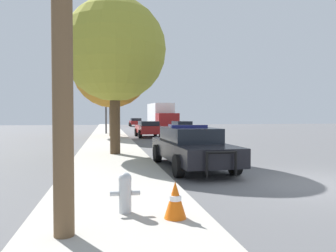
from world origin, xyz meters
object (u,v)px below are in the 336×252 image
(car_background_midblock, at_px, (148,128))
(car_background_distant, at_px, (136,122))
(fire_hydrant, at_px, (125,191))
(traffic_light, at_px, (120,94))
(tree_sidewalk_mid, at_px, (112,69))
(car_background_oncoming, at_px, (182,127))
(box_truck, at_px, (162,116))
(tree_sidewalk_near, at_px, (115,50))
(traffic_cone, at_px, (175,200))
(police_car, at_px, (191,146))

(car_background_midblock, bearing_deg, car_background_distant, 85.49)
(fire_hydrant, distance_m, traffic_light, 25.07)
(traffic_light, bearing_deg, car_background_midblock, -59.67)
(tree_sidewalk_mid, bearing_deg, car_background_midblock, 2.17)
(car_background_oncoming, bearing_deg, box_truck, -90.68)
(car_background_oncoming, bearing_deg, tree_sidewalk_near, 63.35)
(fire_hydrant, height_order, traffic_light, traffic_light)
(fire_hydrant, height_order, tree_sidewalk_mid, tree_sidewalk_mid)
(traffic_light, xyz_separation_m, tree_sidewalk_near, (-0.91, -16.07, 0.89))
(traffic_cone, bearing_deg, car_background_oncoming, 76.56)
(traffic_light, xyz_separation_m, traffic_cone, (-0.18, -25.31, -3.31))
(police_car, height_order, fire_hydrant, police_car)
(car_background_midblock, bearing_deg, box_truck, 74.28)
(car_background_oncoming, distance_m, box_truck, 9.06)
(tree_sidewalk_near, bearing_deg, traffic_cone, -85.51)
(fire_hydrant, bearing_deg, box_truck, 79.42)
(fire_hydrant, bearing_deg, police_car, 64.14)
(box_truck, bearing_deg, fire_hydrant, 76.53)
(car_background_midblock, xyz_separation_m, tree_sidewalk_near, (-3.03, -12.44, 3.91))
(car_background_oncoming, height_order, tree_sidewalk_mid, tree_sidewalk_mid)
(fire_hydrant, relative_size, traffic_light, 0.14)
(box_truck, bearing_deg, car_background_distant, -82.95)
(car_background_distant, distance_m, box_truck, 12.57)
(car_background_oncoming, bearing_deg, police_car, 73.20)
(fire_hydrant, xyz_separation_m, car_background_midblock, (3.09, 21.22, 0.22))
(tree_sidewalk_mid, bearing_deg, car_background_oncoming, 35.20)
(tree_sidewalk_mid, bearing_deg, traffic_light, 77.30)
(police_car, bearing_deg, traffic_cone, 70.53)
(police_car, height_order, box_truck, box_truck)
(box_truck, bearing_deg, traffic_light, 58.42)
(police_car, distance_m, car_background_midblock, 15.95)
(tree_sidewalk_mid, height_order, tree_sidewalk_near, tree_sidewalk_mid)
(police_car, distance_m, tree_sidewalk_mid, 16.71)
(police_car, bearing_deg, car_background_midblock, -94.25)
(box_truck, relative_size, tree_sidewalk_near, 1.14)
(car_background_oncoming, xyz_separation_m, box_truck, (-0.58, 8.98, 1.07))
(car_background_oncoming, height_order, traffic_cone, car_background_oncoming)
(car_background_oncoming, bearing_deg, traffic_light, 6.59)
(car_background_midblock, bearing_deg, police_car, -93.61)
(police_car, relative_size, traffic_cone, 8.82)
(car_background_distant, height_order, box_truck, box_truck)
(fire_hydrant, bearing_deg, tree_sidewalk_mid, 89.65)
(car_background_distant, height_order, traffic_cone, car_background_distant)
(police_car, relative_size, tree_sidewalk_near, 0.79)
(tree_sidewalk_near, bearing_deg, car_background_midblock, 76.32)
(traffic_cone, bearing_deg, tree_sidewalk_near, 94.49)
(box_truck, bearing_deg, car_background_oncoming, 90.83)
(fire_hydrant, bearing_deg, car_background_distant, 84.72)
(police_car, distance_m, traffic_cone, 6.01)
(traffic_cone, bearing_deg, tree_sidewalk_mid, 91.76)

